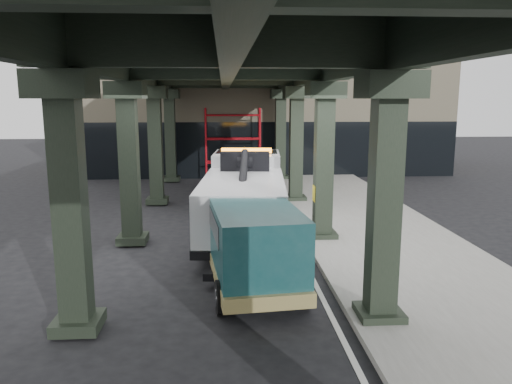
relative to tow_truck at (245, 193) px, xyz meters
name	(u,v)px	position (x,y,z in m)	size (l,w,h in m)	color
ground	(244,262)	(-0.18, -3.10, -1.39)	(90.00, 90.00, 0.00)	black
sidewalk	(380,237)	(4.32, -1.10, -1.31)	(5.00, 40.00, 0.15)	gray
lane_stripe	(294,241)	(1.52, -1.10, -1.38)	(0.12, 38.00, 0.01)	silver
viaduct	(227,66)	(-0.58, -1.10, 4.07)	(7.40, 32.00, 6.40)	black
building	(261,106)	(1.82, 16.90, 2.61)	(22.00, 10.00, 8.00)	#C6B793
scaffolding	(233,142)	(-0.18, 11.54, 0.72)	(3.08, 0.88, 4.00)	#B40E17
tow_truck	(245,193)	(0.00, 0.00, 0.00)	(3.10, 8.84, 2.85)	black
towed_van	(251,241)	(-0.06, -4.76, -0.28)	(2.49, 5.26, 2.06)	#123F42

